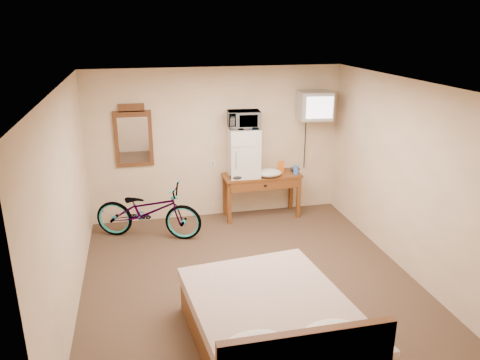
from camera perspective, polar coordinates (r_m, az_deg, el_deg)
The scene contains 13 objects.
room at distance 5.62m, azimuth 1.28°, elevation -1.26°, with size 4.60×4.64×2.50m.
desk at distance 7.82m, azimuth 2.72°, elevation -0.26°, with size 1.30×0.53×0.75m.
mini_fridge at distance 7.64m, azimuth 0.46°, elevation 3.41°, with size 0.51×0.49×0.80m.
microwave at distance 7.51m, azimuth 0.47°, elevation 7.38°, with size 0.51×0.34×0.28m, color silver.
snack_bag at distance 7.86m, azimuth 4.99°, elevation 1.55°, with size 0.11×0.06×0.21m, color #CC5612.
blue_cup at distance 7.85m, azimuth 6.83°, elevation 1.26°, with size 0.09×0.09×0.16m, color #3A6EC5.
cloth_cream at distance 7.69m, azimuth 3.59°, elevation 0.87°, with size 0.41×0.32×0.13m, color white.
cloth_dark_a at distance 7.56m, azimuth -0.41°, elevation 0.42°, with size 0.24×0.18×0.09m, color black.
cloth_dark_b at distance 8.01m, azimuth 6.71°, elevation 1.33°, with size 0.17×0.14×0.08m, color black.
crt_television at distance 7.80m, azimuth 9.09°, elevation 8.97°, with size 0.56×0.62×0.45m.
wall_mirror at distance 7.59m, azimuth -12.86°, elevation 5.18°, with size 0.59×0.04×1.01m.
bicycle at distance 7.28m, azimuth -11.13°, elevation -3.70°, with size 0.58×1.65×0.87m, color black.
bed at distance 4.88m, azimuth 4.22°, elevation -17.50°, with size 1.71×2.15×0.90m.
Camera 1 is at (-1.28, -5.12, 3.18)m, focal length 35.00 mm.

